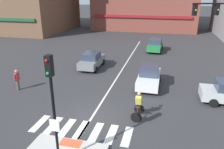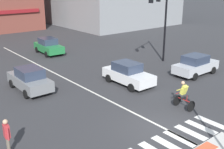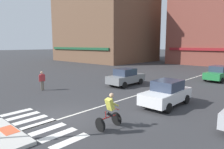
{
  "view_description": "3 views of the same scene",
  "coord_description": "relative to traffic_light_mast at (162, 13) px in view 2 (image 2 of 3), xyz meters",
  "views": [
    {
      "loc": [
        4.19,
        -10.96,
        7.15
      ],
      "look_at": [
        0.49,
        3.96,
        1.49
      ],
      "focal_mm": 34.95,
      "sensor_mm": 36.0,
      "label": 1
    },
    {
      "loc": [
        -10.05,
        -8.44,
        7.2
      ],
      "look_at": [
        0.23,
        4.25,
        1.8
      ],
      "focal_mm": 44.96,
      "sensor_mm": 36.0,
      "label": 2
    },
    {
      "loc": [
        9.17,
        -5.81,
        3.92
      ],
      "look_at": [
        -0.95,
        5.17,
        1.71
      ],
      "focal_mm": 32.37,
      "sensor_mm": 36.0,
      "label": 3
    }
  ],
  "objects": [
    {
      "name": "crosswalk_stripe_c",
      "position": [
        -9.62,
        -9.23,
        -4.66
      ],
      "size": [
        0.44,
        1.8,
        0.01
      ],
      "primitive_type": "cube",
      "color": "silver",
      "rests_on": "ground"
    },
    {
      "name": "crosswalk_stripe_f",
      "position": [
        -7.0,
        -9.23,
        -4.66
      ],
      "size": [
        0.44,
        1.8,
        0.01
      ],
      "primitive_type": "cube",
      "color": "silver",
      "rests_on": "ground"
    },
    {
      "name": "crosswalk_stripe_e",
      "position": [
        -7.88,
        -9.23,
        -4.66
      ],
      "size": [
        0.44,
        1.8,
        0.01
      ],
      "primitive_type": "cube",
      "color": "silver",
      "rests_on": "ground"
    },
    {
      "name": "car_green_eastbound_distant",
      "position": [
        -5.85,
        10.14,
        -3.85
      ],
      "size": [
        2.02,
        4.19,
        1.64
      ],
      "color": "#237A3D",
      "rests_on": "ground"
    },
    {
      "name": "pedestrian_at_curb_left",
      "position": [
        -15.62,
        -5.29,
        -3.68
      ],
      "size": [
        0.25,
        0.55,
        1.67
      ],
      "color": "#6B6051",
      "rests_on": "ground"
    },
    {
      "name": "cyclist",
      "position": [
        -5.84,
        -7.17,
        -3.79
      ],
      "size": [
        0.72,
        1.12,
        1.68
      ],
      "color": "black",
      "rests_on": "ground"
    },
    {
      "name": "crosswalk_stripe_g",
      "position": [
        -6.13,
        -9.23,
        -4.66
      ],
      "size": [
        0.44,
        1.8,
        0.01
      ],
      "primitive_type": "cube",
      "color": "silver",
      "rests_on": "ground"
    },
    {
      "name": "car_white_eastbound_mid",
      "position": [
        -5.63,
        -2.02,
        -3.85
      ],
      "size": [
        1.86,
        4.11,
        1.64
      ],
      "color": "white",
      "rests_on": "ground"
    },
    {
      "name": "car_grey_westbound_far",
      "position": [
        -11.72,
        1.35,
        -3.85
      ],
      "size": [
        1.85,
        4.1,
        1.64
      ],
      "color": "slate",
      "rests_on": "ground"
    },
    {
      "name": "car_silver_cross_right",
      "position": [
        0.14,
        -3.79,
        -3.85
      ],
      "size": [
        4.12,
        1.88,
        1.64
      ],
      "color": "silver",
      "rests_on": "ground"
    },
    {
      "name": "ground_plane",
      "position": [
        -8.75,
        -7.98,
        -4.66
      ],
      "size": [
        300.0,
        300.0,
        0.0
      ],
      "primitive_type": "plane",
      "color": "#333335"
    },
    {
      "name": "traffic_light_mast",
      "position": [
        0.0,
        0.0,
        0.0
      ],
      "size": [
        4.24,
        2.09,
        6.76
      ],
      "color": "black",
      "rests_on": "ground"
    },
    {
      "name": "crosswalk_stripe_d",
      "position": [
        -8.75,
        -9.23,
        -4.66
      ],
      "size": [
        0.44,
        1.8,
        0.01
      ],
      "primitive_type": "cube",
      "color": "silver",
      "rests_on": "ground"
    },
    {
      "name": "tactile_pad_front",
      "position": [
        -8.75,
        -10.65,
        -4.51
      ],
      "size": [
        1.1,
        0.6,
        0.01
      ],
      "primitive_type": "cube",
      "color": "#DB5B38",
      "rests_on": "traffic_island"
    },
    {
      "name": "lane_centre_line",
      "position": [
        -8.59,
        2.02,
        -4.66
      ],
      "size": [
        0.14,
        28.0,
        0.01
      ],
      "primitive_type": "cube",
      "color": "silver",
      "rests_on": "ground"
    }
  ]
}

